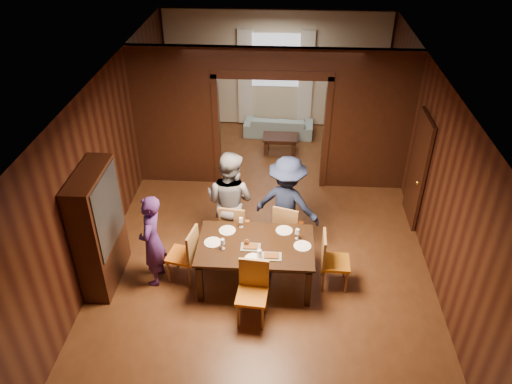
# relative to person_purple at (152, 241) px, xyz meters

# --- Properties ---
(floor) EXTENTS (9.00, 9.00, 0.00)m
(floor) POSITION_rel_person_purple_xyz_m (1.73, 1.49, -0.80)
(floor) COLOR #4D2B15
(floor) RESTS_ON ground
(ceiling) EXTENTS (5.50, 9.00, 0.02)m
(ceiling) POSITION_rel_person_purple_xyz_m (1.73, 1.49, 2.10)
(ceiling) COLOR silver
(ceiling) RESTS_ON room_walls
(room_walls) EXTENTS (5.52, 9.01, 2.90)m
(room_walls) POSITION_rel_person_purple_xyz_m (1.73, 3.38, 0.71)
(room_walls) COLOR black
(room_walls) RESTS_ON floor
(person_purple) EXTENTS (0.41, 0.60, 1.59)m
(person_purple) POSITION_rel_person_purple_xyz_m (0.00, 0.00, 0.00)
(person_purple) COLOR #422264
(person_purple) RESTS_ON floor
(person_grey) EXTENTS (1.10, 1.01, 1.84)m
(person_grey) POSITION_rel_person_purple_xyz_m (1.11, 0.99, 0.13)
(person_grey) COLOR slate
(person_grey) RESTS_ON floor
(person_navy) EXTENTS (1.28, 0.98, 1.75)m
(person_navy) POSITION_rel_person_purple_xyz_m (2.07, 1.03, 0.08)
(person_navy) COLOR #171F3A
(person_navy) RESTS_ON floor
(sofa) EXTENTS (1.73, 0.76, 0.49)m
(sofa) POSITION_rel_person_purple_xyz_m (1.85, 5.34, -0.55)
(sofa) COLOR #88A8B2
(sofa) RESTS_ON floor
(serving_bowl) EXTENTS (0.34, 0.34, 0.08)m
(serving_bowl) POSITION_rel_person_purple_xyz_m (1.69, 0.16, 0.01)
(serving_bowl) COLOR black
(serving_bowl) RESTS_ON dining_table
(dining_table) EXTENTS (1.80, 1.12, 0.76)m
(dining_table) POSITION_rel_person_purple_xyz_m (1.61, 0.06, -0.42)
(dining_table) COLOR black
(dining_table) RESTS_ON floor
(coffee_table) EXTENTS (0.80, 0.50, 0.40)m
(coffee_table) POSITION_rel_person_purple_xyz_m (1.90, 4.46, -0.60)
(coffee_table) COLOR black
(coffee_table) RESTS_ON floor
(chair_left) EXTENTS (0.52, 0.52, 0.97)m
(chair_left) POSITION_rel_person_purple_xyz_m (0.43, 0.09, -0.31)
(chair_left) COLOR orange
(chair_left) RESTS_ON floor
(chair_right) EXTENTS (0.45, 0.45, 0.97)m
(chair_right) POSITION_rel_person_purple_xyz_m (2.86, 0.07, -0.31)
(chair_right) COLOR #C16D12
(chair_right) RESTS_ON floor
(chair_far_l) EXTENTS (0.49, 0.49, 0.97)m
(chair_far_l) POSITION_rel_person_purple_xyz_m (1.20, 0.88, -0.31)
(chair_far_l) COLOR orange
(chair_far_l) RESTS_ON floor
(chair_far_r) EXTENTS (0.55, 0.55, 0.97)m
(chair_far_r) POSITION_rel_person_purple_xyz_m (2.12, 0.93, -0.31)
(chair_far_r) COLOR #C34C12
(chair_far_r) RESTS_ON floor
(chair_near) EXTENTS (0.48, 0.48, 0.97)m
(chair_near) POSITION_rel_person_purple_xyz_m (1.60, -0.74, -0.31)
(chair_near) COLOR #C66A12
(chair_near) RESTS_ON floor
(hutch) EXTENTS (0.40, 1.20, 2.00)m
(hutch) POSITION_rel_person_purple_xyz_m (-0.80, -0.01, 0.20)
(hutch) COLOR black
(hutch) RESTS_ON floor
(door_right) EXTENTS (0.06, 0.90, 2.10)m
(door_right) POSITION_rel_person_purple_xyz_m (4.43, 1.99, 0.25)
(door_right) COLOR black
(door_right) RESTS_ON floor
(window_far) EXTENTS (1.20, 0.03, 1.30)m
(window_far) POSITION_rel_person_purple_xyz_m (1.73, 5.93, 0.90)
(window_far) COLOR silver
(window_far) RESTS_ON back_wall
(curtain_left) EXTENTS (0.35, 0.06, 2.40)m
(curtain_left) POSITION_rel_person_purple_xyz_m (0.98, 5.89, 0.45)
(curtain_left) COLOR white
(curtain_left) RESTS_ON back_wall
(curtain_right) EXTENTS (0.35, 0.06, 2.40)m
(curtain_right) POSITION_rel_person_purple_xyz_m (2.48, 5.89, 0.45)
(curtain_right) COLOR white
(curtain_right) RESTS_ON back_wall
(plate_left) EXTENTS (0.27, 0.27, 0.01)m
(plate_left) POSITION_rel_person_purple_xyz_m (0.94, 0.06, -0.03)
(plate_left) COLOR white
(plate_left) RESTS_ON dining_table
(plate_far_l) EXTENTS (0.27, 0.27, 0.01)m
(plate_far_l) POSITION_rel_person_purple_xyz_m (1.13, 0.37, -0.03)
(plate_far_l) COLOR silver
(plate_far_l) RESTS_ON dining_table
(plate_far_r) EXTENTS (0.27, 0.27, 0.01)m
(plate_far_r) POSITION_rel_person_purple_xyz_m (2.04, 0.43, -0.03)
(plate_far_r) COLOR silver
(plate_far_r) RESTS_ON dining_table
(plate_right) EXTENTS (0.27, 0.27, 0.01)m
(plate_right) POSITION_rel_person_purple_xyz_m (2.33, 0.06, -0.03)
(plate_right) COLOR white
(plate_right) RESTS_ON dining_table
(plate_near) EXTENTS (0.27, 0.27, 0.01)m
(plate_near) POSITION_rel_person_purple_xyz_m (1.59, -0.29, -0.03)
(plate_near) COLOR white
(plate_near) RESTS_ON dining_table
(platter_a) EXTENTS (0.30, 0.20, 0.04)m
(platter_a) POSITION_rel_person_purple_xyz_m (1.53, -0.02, -0.02)
(platter_a) COLOR slate
(platter_a) RESTS_ON dining_table
(platter_b) EXTENTS (0.30, 0.20, 0.04)m
(platter_b) POSITION_rel_person_purple_xyz_m (1.86, -0.22, -0.02)
(platter_b) COLOR gray
(platter_b) RESTS_ON dining_table
(wineglass_left) EXTENTS (0.08, 0.08, 0.18)m
(wineglass_left) POSITION_rel_person_purple_xyz_m (1.11, -0.07, 0.05)
(wineglass_left) COLOR silver
(wineglass_left) RESTS_ON dining_table
(wineglass_far) EXTENTS (0.08, 0.08, 0.18)m
(wineglass_far) POSITION_rel_person_purple_xyz_m (1.34, 0.49, 0.05)
(wineglass_far) COLOR silver
(wineglass_far) RESTS_ON dining_table
(wineglass_right) EXTENTS (0.08, 0.08, 0.18)m
(wineglass_right) POSITION_rel_person_purple_xyz_m (2.25, 0.25, 0.05)
(wineglass_right) COLOR white
(wineglass_right) RESTS_ON dining_table
(tumbler) EXTENTS (0.07, 0.07, 0.14)m
(tumbler) POSITION_rel_person_purple_xyz_m (1.68, -0.24, 0.03)
(tumbler) COLOR silver
(tumbler) RESTS_ON dining_table
(condiment_jar) EXTENTS (0.08, 0.08, 0.11)m
(condiment_jar) POSITION_rel_person_purple_xyz_m (1.47, 0.03, 0.02)
(condiment_jar) COLOR #4D2912
(condiment_jar) RESTS_ON dining_table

